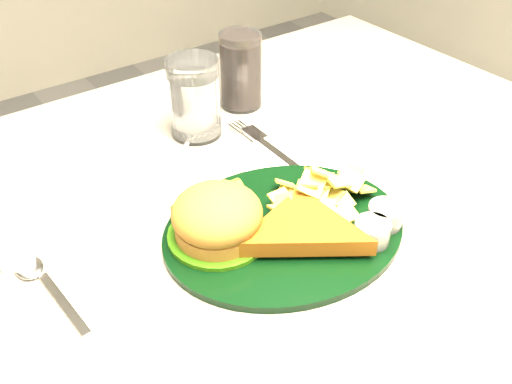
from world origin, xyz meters
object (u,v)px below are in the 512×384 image
(fork_napkin, at_px, (283,158))
(table, at_px, (234,376))
(cola_glass, at_px, (241,71))
(dinner_plate, at_px, (285,210))
(water_glass, at_px, (195,98))

(fork_napkin, bearing_deg, table, -164.21)
(cola_glass, xyz_separation_m, fork_napkin, (-0.05, -0.17, -0.06))
(cola_glass, relative_size, fork_napkin, 0.69)
(table, relative_size, dinner_plate, 4.03)
(table, bearing_deg, water_glass, 71.23)
(fork_napkin, bearing_deg, dinner_plate, -126.87)
(water_glass, bearing_deg, cola_glass, 17.56)
(dinner_plate, xyz_separation_m, cola_glass, (0.14, 0.29, 0.03))
(cola_glass, bearing_deg, table, -128.94)
(water_glass, distance_m, cola_glass, 0.11)
(dinner_plate, xyz_separation_m, water_glass, (0.04, 0.26, 0.03))
(table, distance_m, dinner_plate, 0.42)
(table, height_order, fork_napkin, fork_napkin)
(dinner_plate, height_order, cola_glass, cola_glass)
(table, bearing_deg, fork_napkin, 14.52)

